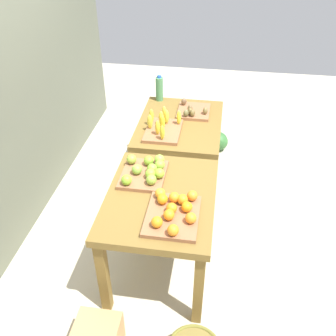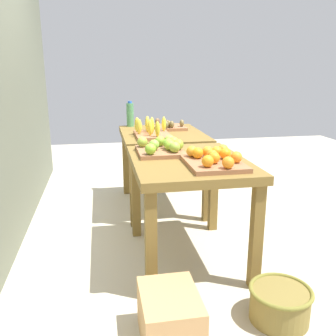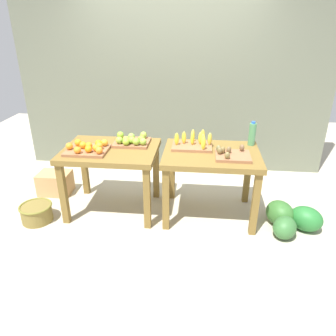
% 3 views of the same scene
% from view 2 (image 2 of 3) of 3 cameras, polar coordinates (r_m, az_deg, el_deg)
% --- Properties ---
extents(ground_plane, '(8.00, 8.00, 0.00)m').
position_cam_2_polar(ground_plane, '(3.41, 0.76, -9.06)').
color(ground_plane, '#BEB49D').
extents(display_table_left, '(1.04, 0.80, 0.77)m').
position_cam_2_polar(display_table_left, '(2.66, 3.16, -0.99)').
color(display_table_left, brown).
rests_on(display_table_left, ground_plane).
extents(display_table_right, '(1.04, 0.80, 0.77)m').
position_cam_2_polar(display_table_right, '(3.73, -0.88, 3.76)').
color(display_table_right, brown).
rests_on(display_table_right, ground_plane).
extents(orange_bin, '(0.45, 0.36, 0.11)m').
position_cam_2_polar(orange_bin, '(2.47, 7.14, 1.35)').
color(orange_bin, '#96613F').
rests_on(orange_bin, display_table_left).
extents(apple_bin, '(0.40, 0.36, 0.11)m').
position_cam_2_polar(apple_bin, '(2.80, -0.87, 3.22)').
color(apple_bin, '#96613F').
rests_on(apple_bin, display_table_left).
extents(banana_crate, '(0.45, 0.32, 0.17)m').
position_cam_2_polar(banana_crate, '(3.48, -2.57, 5.65)').
color(banana_crate, '#96613F').
rests_on(banana_crate, display_table_right).
extents(kiwi_bin, '(0.36, 0.32, 0.10)m').
position_cam_2_polar(kiwi_bin, '(3.92, 0.18, 6.44)').
color(kiwi_bin, '#96613F').
rests_on(kiwi_bin, display_table_right).
extents(water_bottle, '(0.08, 0.08, 0.28)m').
position_cam_2_polar(water_bottle, '(4.10, -5.86, 8.20)').
color(water_bottle, '#4C8C59').
rests_on(water_bottle, display_table_right).
extents(watermelon_pile, '(0.68, 0.64, 0.28)m').
position_cam_2_polar(watermelon_pile, '(4.73, -0.08, -0.32)').
color(watermelon_pile, '#266F2F').
rests_on(watermelon_pile, ground_plane).
extents(wicker_basket, '(0.36, 0.36, 0.20)m').
position_cam_2_polar(wicker_basket, '(2.33, 16.84, -19.32)').
color(wicker_basket, olive).
rests_on(wicker_basket, ground_plane).
extents(cardboard_produce_box, '(0.40, 0.30, 0.28)m').
position_cam_2_polar(cardboard_produce_box, '(2.08, 0.28, -22.16)').
color(cardboard_produce_box, tan).
rests_on(cardboard_produce_box, ground_plane).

